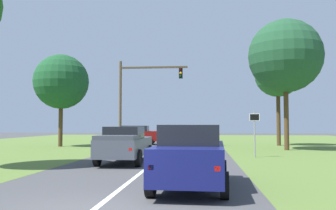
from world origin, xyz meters
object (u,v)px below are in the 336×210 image
extra_tree_2 (285,56)px  pickup_truck_lead (125,144)px  red_suv_near (191,154)px  keep_moving_sign (255,128)px  oak_tree_right (278,74)px  extra_tree_1 (61,82)px  traffic_light (137,91)px  crossing_suv_far (137,135)px

extra_tree_2 → pickup_truck_lead: bearing=-135.2°
red_suv_near → keep_moving_sign: size_ratio=1.85×
red_suv_near → pickup_truck_lead: (-3.55, 6.81, -0.07)m
keep_moving_sign → oak_tree_right: (3.86, 12.21, 4.81)m
oak_tree_right → extra_tree_2: 5.99m
keep_moving_sign → extra_tree_1: bearing=149.7°
pickup_truck_lead → extra_tree_1: bearing=123.5°
traffic_light → extra_tree_2: 12.76m
keep_moving_sign → extra_tree_2: 8.89m
keep_moving_sign → crossing_suv_far: 16.06m
traffic_light → extra_tree_2: bearing=-16.6°
red_suv_near → extra_tree_2: (6.63, 16.91, 6.10)m
oak_tree_right → extra_tree_2: (-0.62, -5.93, 0.58)m
traffic_light → pickup_truck_lead: bearing=-82.3°
oak_tree_right → extra_tree_1: bearing=-170.6°
red_suv_near → traffic_light: (-5.41, 20.49, 3.88)m
pickup_truck_lead → keep_moving_sign: size_ratio=1.98×
pickup_truck_lead → extra_tree_2: bearing=44.8°
traffic_light → oak_tree_right: 12.98m
keep_moving_sign → extra_tree_2: bearing=62.8°
keep_moving_sign → oak_tree_right: 13.68m
extra_tree_2 → oak_tree_right: bearing=84.0°
crossing_suv_far → traffic_light: bearing=-78.9°
keep_moving_sign → traffic_light: bearing=131.8°
red_suv_near → oak_tree_right: bearing=72.4°
red_suv_near → crossing_suv_far: 24.36m
traffic_light → crossing_suv_far: bearing=101.1°
traffic_light → extra_tree_2: extra_tree_2 is taller
crossing_suv_far → extra_tree_1: 8.61m
oak_tree_right → traffic_light: bearing=-169.5°
pickup_truck_lead → extra_tree_2: 15.61m
red_suv_near → extra_tree_1: (-12.03, 19.63, 4.65)m
red_suv_near → pickup_truck_lead: size_ratio=0.94×
pickup_truck_lead → keep_moving_sign: 7.96m
pickup_truck_lead → keep_moving_sign: (6.95, 3.81, 0.77)m
pickup_truck_lead → extra_tree_1: size_ratio=0.66×
oak_tree_right → extra_tree_2: extra_tree_2 is taller
crossing_suv_far → extra_tree_2: 15.59m
crossing_suv_far → extra_tree_1: extra_tree_1 is taller
red_suv_near → extra_tree_1: size_ratio=0.62×
red_suv_near → keep_moving_sign: bearing=72.3°
crossing_suv_far → pickup_truck_lead: bearing=-81.6°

